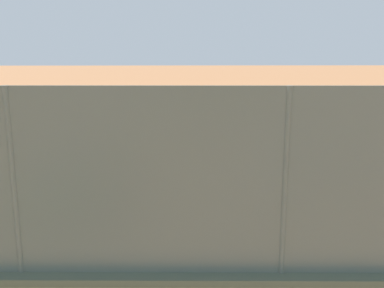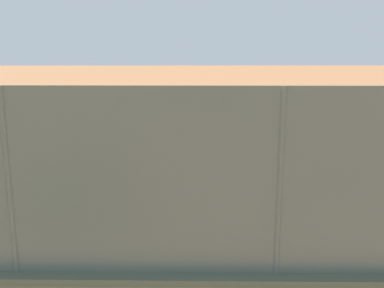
% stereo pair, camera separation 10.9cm
% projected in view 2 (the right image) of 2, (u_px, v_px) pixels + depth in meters
% --- Properties ---
extents(ground_plane, '(260.00, 260.00, 0.00)m').
position_uv_depth(ground_plane, '(187.00, 142.00, 18.73)').
color(ground_plane, '#A36B42').
extents(fence_panel_on_wall, '(27.50, 1.00, 2.18)m').
position_uv_depth(fence_panel_on_wall, '(144.00, 183.00, 4.81)').
color(fence_panel_on_wall, slate).
rests_on(fence_panel_on_wall, perimeter_wall).
extents(player_crossing_court, '(0.77, 1.17, 1.63)m').
position_uv_depth(player_crossing_court, '(207.00, 124.00, 17.71)').
color(player_crossing_court, black).
rests_on(player_crossing_court, ground_plane).
extents(player_baseline_waiting, '(1.22, 0.70, 1.47)m').
position_uv_depth(player_baseline_waiting, '(247.00, 134.00, 16.12)').
color(player_baseline_waiting, black).
rests_on(player_baseline_waiting, ground_plane).
extents(player_foreground_swinging, '(0.72, 1.17, 1.55)m').
position_uv_depth(player_foreground_swinging, '(129.00, 143.00, 14.19)').
color(player_foreground_swinging, navy).
rests_on(player_foreground_swinging, ground_plane).
extents(sports_ball, '(0.11, 0.11, 0.11)m').
position_uv_depth(sports_ball, '(208.00, 155.00, 16.10)').
color(sports_ball, '#3399D8').
rests_on(sports_ball, ground_plane).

